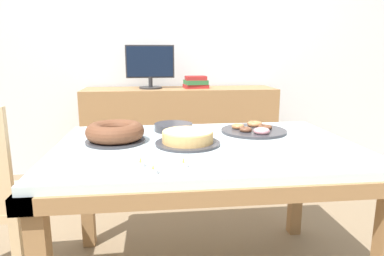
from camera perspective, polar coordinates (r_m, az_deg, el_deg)
The scene contains 12 objects.
wall_back at distance 3.38m, azimuth -2.50°, elevation 14.82°, with size 8.00×0.10×2.60m, color silver.
dining_table at distance 1.64m, azimuth 2.36°, elevation -5.69°, with size 1.42×0.97×0.73m.
sideboard at distance 3.16m, azimuth -1.96°, elevation -0.99°, with size 1.71×0.44×0.84m.
computer_monitor at distance 3.07m, azimuth -6.99°, elevation 10.07°, with size 0.42×0.20×0.38m.
book_stack at distance 3.10m, azimuth 0.63°, elevation 7.62°, with size 0.23×0.20×0.11m.
cake_chocolate_round at distance 1.59m, azimuth -0.72°, elevation -1.73°, with size 0.30×0.30×0.07m.
cake_golden_bundt at distance 1.67m, azimuth -12.68°, elevation -0.77°, with size 0.28×0.28×0.09m.
pastry_platter at distance 1.88m, azimuth 10.26°, elevation -0.31°, with size 0.35×0.35×0.04m.
plate_stack at distance 1.89m, azimuth -3.11°, elevation 0.16°, with size 0.21×0.21×0.04m.
tealight_near_cakes at distance 1.22m, azimuth -6.50°, elevation -7.10°, with size 0.04×0.04×0.04m.
tealight_right_edge at distance 1.28m, azimuth -1.44°, elevation -6.05°, with size 0.04×0.04×0.04m.
tealight_left_edge at distance 1.30m, azimuth -8.59°, elevation -5.92°, with size 0.04×0.04×0.04m.
Camera 1 is at (-0.25, -1.54, 1.14)m, focal length 32.00 mm.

